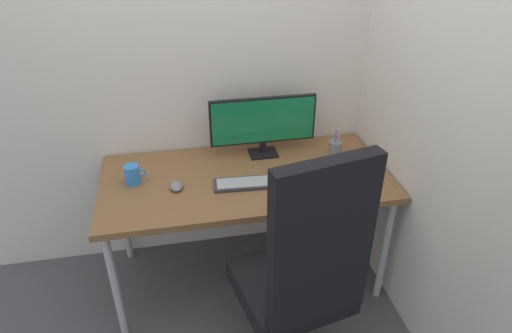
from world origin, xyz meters
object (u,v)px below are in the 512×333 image
object	(u,v)px
monitor	(263,122)
mouse	(176,186)
pen_holder	(335,149)
coffee_mug	(132,175)
office_chair	(303,273)
notebook	(326,187)
keyboard	(254,183)

from	to	relation	value
monitor	mouse	size ratio (longest dim) A/B	6.36
mouse	pen_holder	bearing A→B (deg)	4.38
pen_holder	coffee_mug	distance (m)	1.18
office_chair	pen_holder	xyz separation A→B (m)	(0.43, 0.82, 0.14)
office_chair	monitor	bearing A→B (deg)	88.98
notebook	keyboard	bearing A→B (deg)	170.97
monitor	coffee_mug	world-z (taller)	monitor
notebook	coffee_mug	size ratio (longest dim) A/B	1.96
office_chair	notebook	size ratio (longest dim) A/B	5.63
coffee_mug	notebook	bearing A→B (deg)	-14.12
notebook	coffee_mug	world-z (taller)	coffee_mug
monitor	notebook	world-z (taller)	monitor
pen_holder	mouse	bearing A→B (deg)	-169.74
keyboard	coffee_mug	xyz separation A→B (m)	(-0.64, 0.14, 0.04)
pen_holder	notebook	distance (m)	0.37
mouse	monitor	bearing A→B (deg)	22.74
keyboard	pen_holder	size ratio (longest dim) A/B	2.53
monitor	keyboard	bearing A→B (deg)	-109.65
mouse	notebook	world-z (taller)	mouse
keyboard	pen_holder	world-z (taller)	pen_holder
mouse	pen_holder	distance (m)	0.96
office_chair	coffee_mug	world-z (taller)	office_chair
office_chair	keyboard	size ratio (longest dim) A/B	2.93
office_chair	mouse	distance (m)	0.84
office_chair	keyboard	xyz separation A→B (m)	(-0.10, 0.61, 0.10)
monitor	keyboard	size ratio (longest dim) A/B	1.42
monitor	coffee_mug	distance (m)	0.80
pen_holder	notebook	xyz separation A→B (m)	(-0.16, -0.33, -0.04)
office_chair	monitor	distance (m)	0.99
keyboard	coffee_mug	world-z (taller)	coffee_mug
monitor	notebook	distance (m)	0.55
mouse	notebook	distance (m)	0.80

